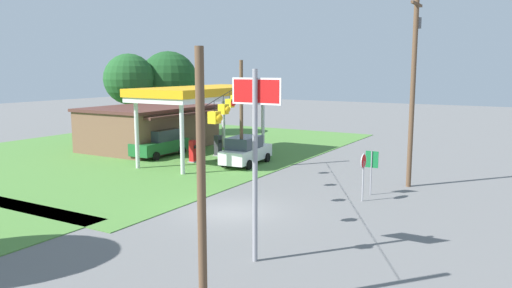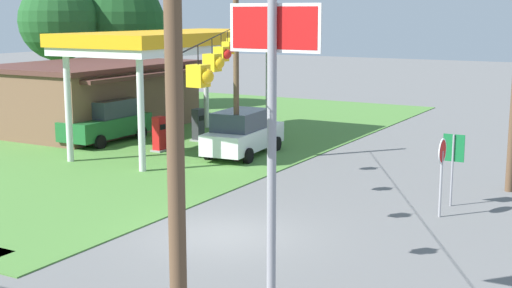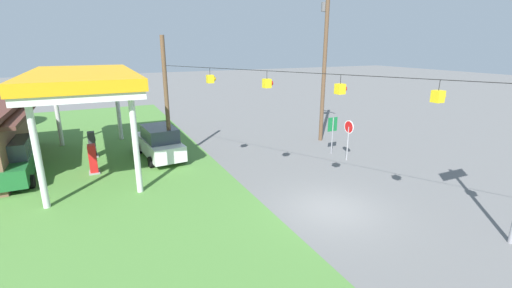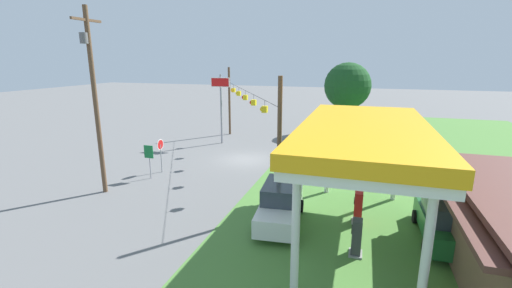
% 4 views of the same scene
% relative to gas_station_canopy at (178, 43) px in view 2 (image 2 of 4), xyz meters
% --- Properties ---
extents(ground_plane, '(160.00, 160.00, 0.00)m').
position_rel_gas_station_canopy_xyz_m(ground_plane, '(-10.68, -9.18, -4.93)').
color(ground_plane, slate).
extents(grass_verge_station_corner, '(36.00, 28.00, 0.04)m').
position_rel_gas_station_canopy_xyz_m(grass_verge_station_corner, '(2.00, 7.30, -4.91)').
color(grass_verge_station_corner, '#4C7F38').
rests_on(grass_verge_station_corner, ground).
extents(gas_station_canopy, '(11.91, 5.30, 5.45)m').
position_rel_gas_station_canopy_xyz_m(gas_station_canopy, '(0.00, 0.00, 0.00)').
color(gas_station_canopy, silver).
rests_on(gas_station_canopy, ground).
extents(gas_station_store, '(10.62, 8.11, 3.61)m').
position_rel_gas_station_canopy_xyz_m(gas_station_store, '(1.92, 7.28, -3.12)').
color(gas_station_store, brown).
rests_on(gas_station_store, ground).
extents(fuel_pump_near, '(0.71, 0.56, 1.64)m').
position_rel_gas_station_canopy_xyz_m(fuel_pump_near, '(-1.58, -0.00, -4.15)').
color(fuel_pump_near, gray).
rests_on(fuel_pump_near, ground).
extents(fuel_pump_far, '(0.71, 0.56, 1.64)m').
position_rel_gas_station_canopy_xyz_m(fuel_pump_far, '(1.58, -0.00, -4.15)').
color(fuel_pump_far, gray).
rests_on(fuel_pump_far, ground).
extents(car_at_pumps_front, '(5.14, 2.45, 2.06)m').
position_rel_gas_station_canopy_xyz_m(car_at_pumps_front, '(-0.45, -3.78, -3.89)').
color(car_at_pumps_front, white).
rests_on(car_at_pumps_front, ground).
extents(car_at_pumps_rear, '(5.02, 2.16, 2.11)m').
position_rel_gas_station_canopy_xyz_m(car_at_pumps_rear, '(-0.81, 3.77, -3.88)').
color(car_at_pumps_rear, '#1E602D').
rests_on(car_at_pumps_rear, ground).
extents(stop_sign_roadside, '(0.80, 0.08, 2.50)m').
position_rel_gas_station_canopy_xyz_m(stop_sign_roadside, '(-5.72, -14.08, -3.12)').
color(stop_sign_roadside, '#99999E').
rests_on(stop_sign_roadside, ground).
extents(stop_sign_overhead, '(0.22, 1.91, 6.78)m').
position_rel_gas_station_canopy_xyz_m(stop_sign_overhead, '(-15.48, -13.39, -0.28)').
color(stop_sign_overhead, gray).
rests_on(stop_sign_overhead, ground).
extents(route_sign, '(0.10, 0.70, 2.40)m').
position_rel_gas_station_canopy_xyz_m(route_sign, '(-4.22, -14.04, -3.22)').
color(route_sign, gray).
rests_on(route_sign, ground).
extents(signal_span_gantry, '(18.28, 10.24, 7.35)m').
position_rel_gas_station_canopy_xyz_m(signal_span_gantry, '(-10.68, -9.20, -0.83)').
color(signal_span_gantry, brown).
rests_on(signal_span_gantry, ground).
extents(tree_behind_station, '(4.91, 4.91, 8.24)m').
position_rel_gas_station_canopy_xyz_m(tree_behind_station, '(5.63, 13.14, 0.83)').
color(tree_behind_station, '#4C3828').
rests_on(tree_behind_station, ground).
extents(tree_far_back, '(5.89, 5.89, 8.55)m').
position_rel_gas_station_canopy_xyz_m(tree_far_back, '(9.51, 11.48, 0.66)').
color(tree_far_back, '#4C3828').
rests_on(tree_far_back, ground).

